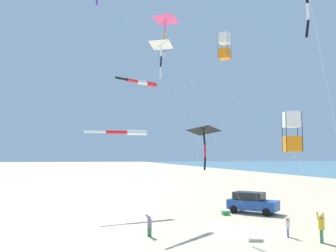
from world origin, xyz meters
TOP-DOWN VIEW (x-y plane):
  - ground_plane at (0.00, 0.00)m, footprint 600.00×600.00m
  - parked_car at (-4.20, -6.89)m, footprint 4.31×4.38m
  - cooler_box at (-1.51, -6.55)m, footprint 0.62×0.42m
  - person_adult_flyer at (-3.14, 3.75)m, footprint 0.64×0.64m
  - person_child_green_jacket at (6.37, -0.23)m, footprint 0.47×0.39m
  - person_child_grey_jacket at (-2.05, 2.00)m, footprint 0.43×0.46m
  - kite_delta_checkered_midright at (3.59, 2.31)m, footprint 8.22×1.47m
  - kite_box_teal_far_right at (-0.83, -4.64)m, footprint 3.76×1.21m
  - kite_box_purple_drifting at (3.56, 11.20)m, footprint 7.51×6.27m
  - kite_windsock_orange_high_right at (6.66, -10.72)m, footprint 14.64×5.52m
  - kite_delta_small_distant at (3.63, -7.37)m, footprint 8.34×1.96m
  - kite_delta_black_fish_shape at (3.16, -10.09)m, footprint 5.33×0.97m
  - kite_delta_rainbow_low_near at (4.68, -4.59)m, footprint 10.86×3.59m
  - kite_windsock_blue_topmost at (5.54, -8.15)m, footprint 11.85×3.77m

SIDE VIEW (x-z plane):
  - ground_plane at x=0.00m, z-range 0.00..0.00m
  - cooler_box at x=-1.51m, z-range 0.00..0.42m
  - person_child_grey_jacket at x=-2.05m, z-range 0.06..1.35m
  - person_child_green_jacket at x=6.37m, z-range 0.06..1.48m
  - parked_car at x=-4.20m, z-range 0.03..1.88m
  - person_adult_flyer at x=-3.14m, z-range 0.08..1.88m
  - kite_box_purple_drifting at x=3.56m, z-range 2.59..9.17m
  - kite_delta_checkered_midright at x=3.59m, z-range 3.08..10.02m
  - kite_windsock_orange_high_right at x=6.66m, z-range 3.51..11.07m
  - kite_windsock_blue_topmost at x=5.54m, z-range 5.62..17.52m
  - kite_delta_rainbow_low_near at x=4.68m, z-range 6.75..21.07m
  - kite_box_teal_far_right at x=-0.83m, z-range 6.58..21.95m
  - kite_delta_black_fish_shape at x=3.16m, z-range 7.77..24.03m
  - kite_delta_small_distant at x=3.63m, z-range 8.37..26.00m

